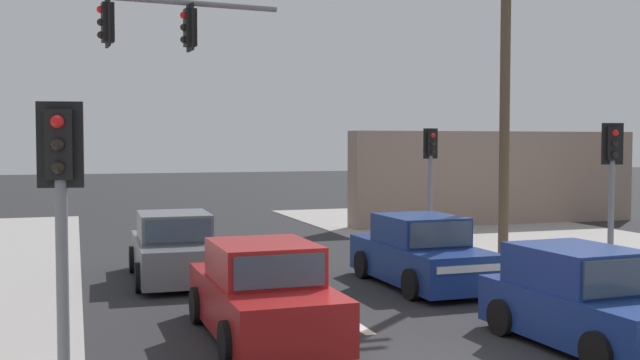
% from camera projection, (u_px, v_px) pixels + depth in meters
% --- Properties ---
extents(lane_dash_mid, '(0.20, 2.40, 0.01)m').
position_uv_depth(lane_dash_mid, '(346.00, 318.00, 13.44)').
color(lane_dash_mid, silver).
rests_on(lane_dash_mid, ground).
extents(lane_dash_far, '(0.20, 2.40, 0.01)m').
position_uv_depth(lane_dash_far, '(275.00, 273.00, 18.19)').
color(lane_dash_far, silver).
rests_on(lane_dash_far, ground).
extents(utility_pole_midground_right, '(1.80, 0.26, 10.14)m').
position_uv_depth(utility_pole_midground_right, '(505.00, 59.00, 19.11)').
color(utility_pole_midground_right, brown).
rests_on(utility_pole_midground_right, ground).
extents(traffic_signal_mast, '(5.27, 0.64, 6.00)m').
position_uv_depth(traffic_signal_mast, '(61.00, 85.00, 12.75)').
color(traffic_signal_mast, slate).
rests_on(traffic_signal_mast, ground).
extents(pedestal_signal_right_kerb, '(0.44, 0.31, 3.56)m').
position_uv_depth(pedestal_signal_right_kerb, '(612.00, 179.00, 15.14)').
color(pedestal_signal_right_kerb, slate).
rests_on(pedestal_signal_right_kerb, ground).
extents(pedestal_signal_left_kerb, '(0.44, 0.30, 3.56)m').
position_uv_depth(pedestal_signal_left_kerb, '(61.00, 219.00, 7.30)').
color(pedestal_signal_left_kerb, slate).
rests_on(pedestal_signal_left_kerb, ground).
extents(pedestal_signal_far_median, '(0.44, 0.30, 3.56)m').
position_uv_depth(pedestal_signal_far_median, '(430.00, 170.00, 20.77)').
color(pedestal_signal_far_median, slate).
rests_on(pedestal_signal_far_median, ground).
extents(shopfront_wall_far, '(12.00, 1.00, 3.60)m').
position_uv_depth(shopfront_wall_far, '(496.00, 178.00, 29.11)').
color(shopfront_wall_far, gray).
rests_on(shopfront_wall_far, ground).
extents(sedan_oncoming_near, '(1.96, 4.27, 1.56)m').
position_uv_depth(sedan_oncoming_near, '(174.00, 250.00, 17.21)').
color(sedan_oncoming_near, slate).
rests_on(sedan_oncoming_near, ground).
extents(sedan_oncoming_mid, '(1.93, 4.26, 1.56)m').
position_uv_depth(sedan_oncoming_mid, '(263.00, 295.00, 12.10)').
color(sedan_oncoming_mid, maroon).
rests_on(sedan_oncoming_mid, ground).
extents(sedan_crossing_left, '(1.94, 4.27, 1.56)m').
position_uv_depth(sedan_crossing_left, '(420.00, 254.00, 16.49)').
color(sedan_crossing_left, navy).
rests_on(sedan_crossing_left, ground).
extents(hatchback_receding_far, '(1.93, 3.71, 1.53)m').
position_uv_depth(hatchback_receding_far, '(585.00, 302.00, 11.56)').
color(hatchback_receding_far, navy).
rests_on(hatchback_receding_far, ground).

